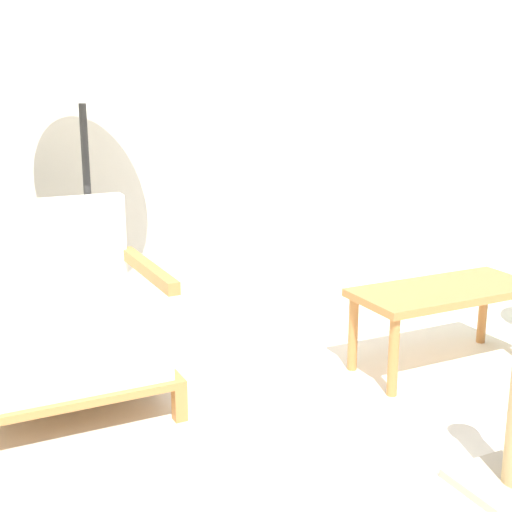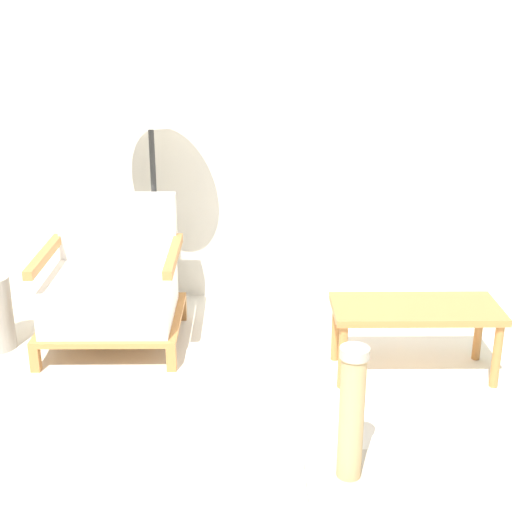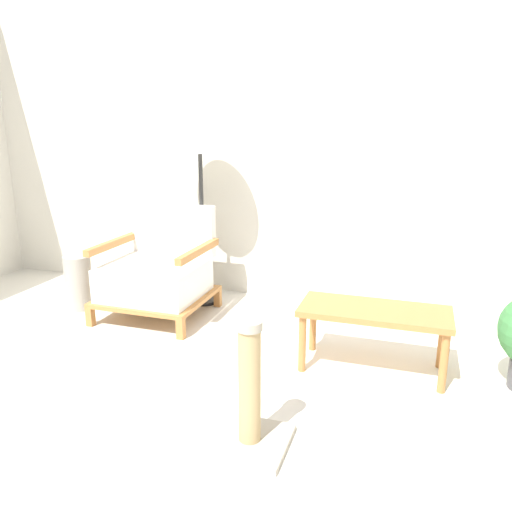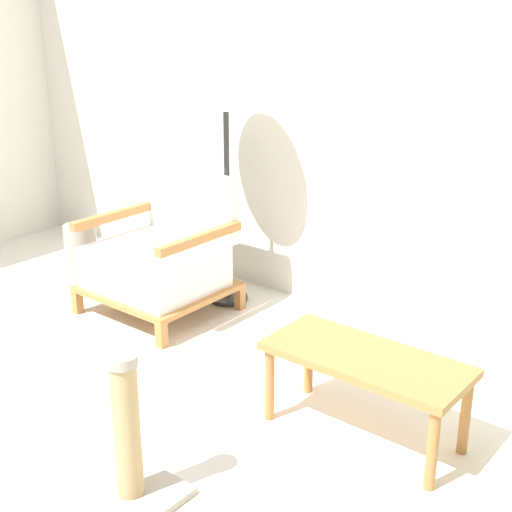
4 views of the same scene
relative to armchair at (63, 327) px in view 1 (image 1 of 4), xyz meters
name	(u,v)px [view 1 (image 1 of 4)]	position (x,y,z in m)	size (l,w,h in m)	color
wall_back	(177,64)	(0.77, 0.69, 1.03)	(8.00, 0.06, 2.70)	silver
armchair	(63,327)	(0.00, 0.00, 0.00)	(0.76, 0.70, 0.80)	#B2753D
floor_lamp	(81,76)	(0.21, 0.35, 0.97)	(0.52, 0.52, 1.46)	#2D2D2D
coffee_table	(444,299)	(1.61, -0.39, 0.00)	(0.85, 0.38, 0.38)	#B2753D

